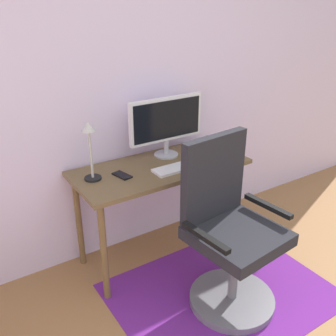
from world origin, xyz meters
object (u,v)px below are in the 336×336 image
Objects in this scene: monitor at (166,122)px; desk_lamp at (90,143)px; cell_phone at (122,175)px; coffee_cup at (209,143)px; keyboard at (182,167)px; desk at (161,177)px; office_chair at (229,239)px; computer_mouse at (220,155)px.

monitor is 0.62m from desk_lamp.
cell_phone is (-0.44, -0.14, -0.26)m from monitor.
desk_lamp is (-0.97, -0.02, 0.20)m from coffee_cup.
desk is at bearing 132.42° from keyboard.
desk_lamp is at bearing 124.45° from office_chair.
coffee_cup is (0.04, 0.18, 0.03)m from computer_mouse.
computer_mouse is 1.06× the size of coffee_cup.
coffee_cup is (0.49, 0.07, 0.14)m from desk.
monitor reaches higher than coffee_cup.
office_chair reaches higher than keyboard.
computer_mouse is 0.76m from cell_phone.
coffee_cup reaches higher than desk.
keyboard is 1.10× the size of desk_lamp.
desk is 3.18× the size of desk_lamp.
desk is 0.67m from office_chair.
coffee_cup reaches higher than keyboard.
desk_lamp is at bearing 164.05° from keyboard.
desk is at bearing -171.91° from coffee_cup.
computer_mouse reaches higher than keyboard.
cell_phone is 0.13× the size of office_chair.
office_chair is at bearing -123.71° from computer_mouse.
coffee_cup is at bearing 55.35° from office_chair.
coffee_cup is 0.70× the size of cell_phone.
desk is at bearing 92.99° from office_chair.
office_chair is at bearing -119.07° from coffee_cup.
office_chair is at bearing -81.42° from desk.
desk is at bearing -135.09° from monitor.
desk_lamp is at bearing 173.71° from desk.
office_chair is (-0.04, -0.77, -0.55)m from monitor.
desk_lamp is 0.36× the size of office_chair.
desk_lamp is at bearing 149.43° from cell_phone.
keyboard is 0.34m from computer_mouse.
keyboard is at bearing -179.96° from computer_mouse.
keyboard is 0.66m from desk_lamp.
monitor reaches higher than desk.
monitor is 1.51× the size of desk_lamp.
office_chair reaches higher than cell_phone.
monitor is at bearing 5.72° from cell_phone.
office_chair is at bearing -49.96° from desk_lamp.
keyboard reaches higher than desk.
monitor is 4.21× the size of cell_phone.
desk_lamp reaches higher than cell_phone.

